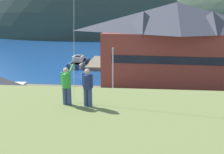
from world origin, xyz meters
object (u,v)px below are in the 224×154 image
object	(u,v)px
harbor_lodge	(175,41)
person_kite_flyer	(67,85)
wharf_dock	(98,63)
moored_boat_outer_mooring	(115,60)
person_companion	(88,86)
moored_boat_inner_slip	(79,63)
parked_car_corner_spot	(177,110)
parked_car_front_row_silver	(61,107)
parked_car_front_row_end	(111,107)
parking_light_pole	(113,72)
moored_boat_wharfside	(79,62)

from	to	relation	value
harbor_lodge	person_kite_flyer	world-z (taller)	harbor_lodge
wharf_dock	moored_boat_outer_mooring	distance (m)	3.69
person_companion	moored_boat_inner_slip	bearing A→B (deg)	103.23
parked_car_corner_spot	parked_car_front_row_silver	bearing A→B (deg)	-177.76
moored_boat_inner_slip	person_kite_flyer	bearing A→B (deg)	-78.13
moored_boat_inner_slip	person_kite_flyer	distance (m)	40.33
wharf_dock	parked_car_front_row_silver	size ratio (longest dim) A/B	2.82
moored_boat_outer_mooring	parked_car_front_row_end	world-z (taller)	moored_boat_outer_mooring
parked_car_front_row_end	person_companion	bearing A→B (deg)	-88.65
moored_boat_outer_mooring	parking_light_pole	bearing A→B (deg)	-85.78
harbor_lodge	moored_boat_wharfside	bearing A→B (deg)	149.67
harbor_lodge	person_companion	size ratio (longest dim) A/B	13.23
moored_boat_outer_mooring	moored_boat_wharfside	bearing A→B (deg)	-155.45
moored_boat_inner_slip	parking_light_pole	xyz separation A→B (m)	(8.62, -20.44, 3.24)
moored_boat_outer_mooring	parked_car_front_row_silver	distance (m)	28.74
wharf_dock	moored_boat_wharfside	bearing A→B (deg)	-151.98
moored_boat_outer_mooring	parking_light_pole	xyz separation A→B (m)	(1.78, -24.11, 3.24)
moored_boat_inner_slip	parked_car_front_row_end	bearing A→B (deg)	-70.10
moored_boat_outer_mooring	parked_car_corner_spot	size ratio (longest dim) A/B	1.59
moored_boat_inner_slip	wharf_dock	bearing A→B (deg)	34.81
harbor_lodge	person_kite_flyer	xyz separation A→B (m)	(-8.93, -29.22, 1.30)
parked_car_corner_spot	parked_car_front_row_end	size ratio (longest dim) A/B	1.00
wharf_dock	moored_boat_inner_slip	xyz separation A→B (m)	(-3.40, -2.37, 0.37)
person_companion	moored_boat_wharfside	bearing A→B (deg)	103.31
harbor_lodge	moored_boat_outer_mooring	bearing A→B (deg)	127.63
person_kite_flyer	moored_boat_outer_mooring	bearing A→B (deg)	91.79
harbor_lodge	parked_car_corner_spot	bearing A→B (deg)	-95.53
harbor_lodge	parking_light_pole	world-z (taller)	harbor_lodge
parking_light_pole	moored_boat_inner_slip	bearing A→B (deg)	112.86
harbor_lodge	moored_boat_outer_mooring	xyz separation A→B (m)	(-10.26, 13.31, -5.74)
parked_car_front_row_silver	parking_light_pole	distance (m)	7.32
person_kite_flyer	moored_boat_inner_slip	bearing A→B (deg)	101.87
parked_car_front_row_silver	moored_boat_inner_slip	bearing A→B (deg)	98.16
parked_car_corner_spot	person_companion	distance (m)	17.32
wharf_dock	person_companion	world-z (taller)	person_companion
parked_car_corner_spot	moored_boat_outer_mooring	bearing A→B (deg)	107.46
parked_car_front_row_end	person_kite_flyer	size ratio (longest dim) A/B	2.33
parked_car_front_row_end	parking_light_pole	world-z (taller)	parking_light_pole
wharf_dock	parking_light_pole	distance (m)	23.67
wharf_dock	moored_boat_outer_mooring	bearing A→B (deg)	20.72
moored_boat_inner_slip	person_kite_flyer	world-z (taller)	person_kite_flyer
moored_boat_wharfside	person_companion	distance (m)	41.16
parking_light_pole	parked_car_front_row_silver	bearing A→B (deg)	-138.68
harbor_lodge	person_companion	world-z (taller)	harbor_lodge
wharf_dock	parked_car_front_row_silver	world-z (taller)	parked_car_front_row_silver
wharf_dock	parked_car_front_row_end	size ratio (longest dim) A/B	2.82
moored_boat_wharfside	parking_light_pole	distance (m)	22.91
moored_boat_outer_mooring	person_companion	size ratio (longest dim) A/B	3.98
moored_boat_wharfside	parked_car_corner_spot	distance (m)	29.49
wharf_dock	parking_light_pole	world-z (taller)	parking_light_pole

